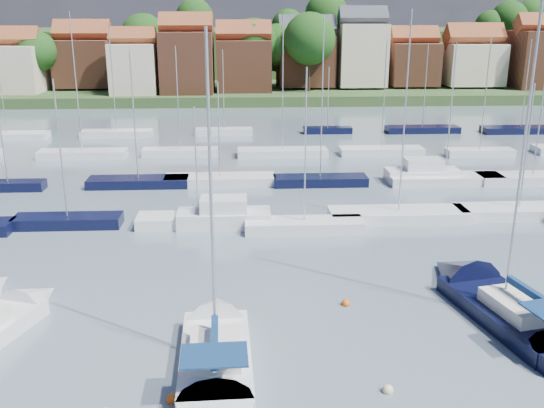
{
  "coord_description": "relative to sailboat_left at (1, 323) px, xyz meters",
  "views": [
    {
      "loc": [
        -4.01,
        -23.49,
        15.22
      ],
      "look_at": [
        -2.0,
        14.0,
        3.55
      ],
      "focal_mm": 40.0,
      "sensor_mm": 36.0,
      "label": 1
    }
  ],
  "objects": [
    {
      "name": "sailboat_centre",
      "position": [
        10.99,
        -2.55,
        -0.01
      ],
      "size": [
        3.51,
        12.01,
        16.18
      ],
      "rotation": [
        0.0,
        0.0,
        1.6
      ],
      "color": "silver",
      "rests_on": "ground"
    },
    {
      "name": "buoy_c",
      "position": [
        9.31,
        -6.58,
        -0.36
      ],
      "size": [
        0.48,
        0.48,
        0.48
      ],
      "primitive_type": "sphere",
      "color": "#D85914",
      "rests_on": "ground"
    },
    {
      "name": "buoy_d",
      "position": [
        18.37,
        -6.4,
        -0.36
      ],
      "size": [
        0.48,
        0.48,
        0.48
      ],
      "primitive_type": "sphere",
      "color": "beige",
      "rests_on": "ground"
    },
    {
      "name": "sailboat_left",
      "position": [
        0.0,
        0.0,
        0.0
      ],
      "size": [
        5.78,
        10.44,
        13.82
      ],
      "rotation": [
        0.0,
        0.0,
        1.24
      ],
      "color": "silver",
      "rests_on": "ground"
    },
    {
      "name": "ground",
      "position": [
        16.29,
        35.27,
        -0.36
      ],
      "size": [
        260.0,
        260.0,
        0.0
      ],
      "primitive_type": "plane",
      "color": "#495A63",
      "rests_on": "ground"
    },
    {
      "name": "marina_field",
      "position": [
        18.2,
        30.42,
        0.07
      ],
      "size": [
        79.62,
        41.41,
        15.93
      ],
      "color": "silver",
      "rests_on": "ground"
    },
    {
      "name": "far_shore_town",
      "position": [
        18.52,
        127.93,
        4.24
      ],
      "size": [
        212.46,
        90.0,
        22.27
      ],
      "color": "#364A25",
      "rests_on": "ground"
    },
    {
      "name": "buoy_e",
      "position": [
        17.97,
        1.7,
        -0.36
      ],
      "size": [
        0.49,
        0.49,
        0.49
      ],
      "primitive_type": "sphere",
      "color": "#D85914",
      "rests_on": "ground"
    },
    {
      "name": "sailboat_navy",
      "position": [
        25.83,
        1.38,
        -0.02
      ],
      "size": [
        6.4,
        14.19,
        18.92
      ],
      "rotation": [
        0.0,
        0.0,
        1.78
      ],
      "color": "black",
      "rests_on": "ground"
    }
  ]
}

